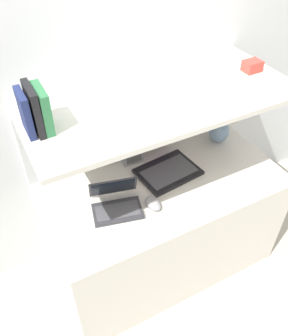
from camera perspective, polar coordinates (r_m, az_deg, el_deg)
name	(u,v)px	position (r m, az deg, el deg)	size (l,w,h in m)	color
ground_plane	(188,298)	(2.41, 7.09, -20.06)	(12.00, 12.00, 0.00)	#B2AD9E
wall_back	(131,75)	(2.02, -2.18, 14.74)	(6.00, 0.05, 2.40)	silver
desk	(163,224)	(2.27, 3.01, -9.02)	(1.36, 0.69, 0.72)	silver
back_riser	(136,161)	(2.32, -1.32, 1.10)	(1.36, 0.04, 1.21)	silver
shelf	(161,98)	(1.75, 2.78, 11.09)	(1.36, 0.62, 0.03)	silver
table_lamp	(222,112)	(2.24, 12.44, 8.77)	(0.23, 0.23, 0.34)	#7593B2
laptop_large	(162,160)	(2.07, 2.90, 1.27)	(0.38, 0.39, 0.27)	black
laptop_small	(116,203)	(1.86, -4.50, -5.65)	(0.30, 0.27, 0.16)	#333338
computer_mouse	(153,204)	(1.87, 1.46, -5.72)	(0.08, 0.12, 0.04)	#99999E
router_box	(132,154)	(2.12, -1.99, 2.27)	(0.12, 0.07, 0.11)	gray
book_navy	(25,113)	(1.52, -18.55, 8.33)	(0.03, 0.14, 0.19)	navy
book_black	(34,109)	(1.52, -17.30, 8.98)	(0.03, 0.16, 0.20)	black
book_green	(43,109)	(1.52, -15.96, 9.13)	(0.04, 0.16, 0.19)	#2D7042
shelf_gadget	(252,66)	(2.04, 16.96, 15.38)	(0.09, 0.07, 0.06)	#CC3D33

